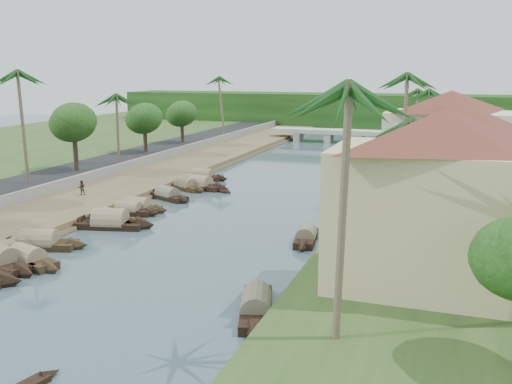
% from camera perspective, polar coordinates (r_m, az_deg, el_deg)
% --- Properties ---
extents(ground, '(220.00, 220.00, 0.00)m').
position_cam_1_polar(ground, '(42.37, -9.42, -6.60)').
color(ground, '#3E545D').
rests_on(ground, ground).
extents(left_bank, '(10.00, 180.00, 0.80)m').
position_cam_1_polar(left_bank, '(66.86, -13.34, 0.50)').
color(left_bank, brown).
rests_on(left_bank, ground).
extents(right_bank, '(16.00, 180.00, 1.20)m').
position_cam_1_polar(right_bank, '(56.60, 18.16, -1.65)').
color(right_bank, '#26431B').
rests_on(right_bank, ground).
extents(road, '(8.00, 180.00, 1.40)m').
position_cam_1_polar(road, '(71.68, -19.10, 1.17)').
color(road, black).
rests_on(road, ground).
extents(retaining_wall, '(0.40, 180.00, 1.10)m').
position_cam_1_polar(retaining_wall, '(69.01, -16.32, 1.50)').
color(retaining_wall, slate).
rests_on(retaining_wall, left_bank).
extents(treeline, '(120.00, 14.00, 8.00)m').
position_cam_1_polar(treeline, '(136.84, 11.06, 7.92)').
color(treeline, '#12340E').
rests_on(treeline, ground).
extents(bridge, '(28.00, 4.00, 2.40)m').
position_cam_1_polar(bridge, '(109.51, 8.87, 5.81)').
color(bridge, '#ABABA0').
rests_on(bridge, ground).
extents(building_near, '(14.85, 14.85, 10.20)m').
position_cam_1_polar(building_near, '(33.87, 17.87, -0.56)').
color(building_near, '#CAB788').
rests_on(building_near, right_bank).
extents(building_mid, '(14.11, 14.11, 9.70)m').
position_cam_1_polar(building_mid, '(49.66, 19.55, 2.91)').
color(building_mid, beige).
rests_on(building_mid, right_bank).
extents(building_far, '(15.59, 15.59, 10.20)m').
position_cam_1_polar(building_far, '(63.51, 18.68, 5.07)').
color(building_far, beige).
rests_on(building_far, right_bank).
extents(building_distant, '(12.62, 12.62, 9.20)m').
position_cam_1_polar(building_distant, '(83.46, 19.56, 6.20)').
color(building_distant, '#CAB788').
rests_on(building_distant, right_bank).
extents(sampan_2, '(7.45, 3.52, 1.97)m').
position_cam_1_polar(sampan_2, '(43.57, -21.87, -6.24)').
color(sampan_2, black).
rests_on(sampan_2, ground).
extents(sampan_4, '(7.97, 3.82, 2.22)m').
position_cam_1_polar(sampan_4, '(47.06, -20.83, -4.81)').
color(sampan_4, black).
rests_on(sampan_4, ground).
extents(sampan_5, '(8.44, 3.79, 2.57)m').
position_cam_1_polar(sampan_5, '(51.31, -14.36, -3.01)').
color(sampan_5, black).
rests_on(sampan_5, ground).
extents(sampan_6, '(7.05, 2.08, 2.10)m').
position_cam_1_polar(sampan_6, '(52.33, -14.17, -2.72)').
color(sampan_6, black).
rests_on(sampan_6, ground).
extents(sampan_7, '(6.53, 1.93, 1.78)m').
position_cam_1_polar(sampan_7, '(55.44, -12.66, -1.83)').
color(sampan_7, black).
rests_on(sampan_7, ground).
extents(sampan_8, '(6.51, 2.01, 2.02)m').
position_cam_1_polar(sampan_8, '(56.47, -11.75, -1.52)').
color(sampan_8, black).
rests_on(sampan_8, ground).
extents(sampan_9, '(7.26, 4.38, 1.90)m').
position_cam_1_polar(sampan_9, '(61.34, -8.85, -0.34)').
color(sampan_9, black).
rests_on(sampan_9, ground).
extents(sampan_10, '(6.74, 4.21, 1.92)m').
position_cam_1_polar(sampan_10, '(65.99, -7.08, 0.60)').
color(sampan_10, black).
rests_on(sampan_10, ground).
extents(sampan_11, '(8.48, 3.08, 2.36)m').
position_cam_1_polar(sampan_11, '(66.27, -5.75, 0.69)').
color(sampan_11, black).
rests_on(sampan_11, ground).
extents(sampan_12, '(7.74, 3.84, 1.88)m').
position_cam_1_polar(sampan_12, '(67.46, -6.30, 0.87)').
color(sampan_12, black).
rests_on(sampan_12, ground).
extents(sampan_13, '(7.23, 1.96, 1.99)m').
position_cam_1_polar(sampan_13, '(71.81, -5.36, 1.58)').
color(sampan_13, black).
rests_on(sampan_13, ground).
extents(sampan_14, '(3.86, 8.39, 2.04)m').
position_cam_1_polar(sampan_14, '(32.74, 0.04, -11.40)').
color(sampan_14, black).
rests_on(sampan_14, ground).
extents(sampan_15, '(2.23, 6.80, 1.85)m').
position_cam_1_polar(sampan_15, '(45.86, 5.04, -4.49)').
color(sampan_15, black).
rests_on(sampan_15, ground).
extents(sampan_16, '(4.06, 8.36, 2.05)m').
position_cam_1_polar(sampan_16, '(58.64, 9.53, -0.93)').
color(sampan_16, black).
rests_on(sampan_16, ground).
extents(canoe_1, '(5.02, 2.77, 0.83)m').
position_cam_1_polar(canoe_1, '(42.88, -22.81, -7.04)').
color(canoe_1, black).
rests_on(canoe_1, ground).
extents(canoe_2, '(5.10, 2.87, 0.76)m').
position_cam_1_polar(canoe_2, '(65.12, -4.07, 0.23)').
color(canoe_2, black).
rests_on(canoe_2, ground).
extents(palm_0, '(3.20, 3.20, 13.11)m').
position_cam_1_polar(palm_0, '(24.91, 8.86, 9.64)').
color(palm_0, '#72634C').
rests_on(palm_0, ground).
extents(palm_1, '(3.20, 3.20, 10.23)m').
position_cam_1_polar(palm_1, '(41.93, 14.40, 6.58)').
color(palm_1, '#72634C').
rests_on(palm_1, ground).
extents(palm_2, '(3.20, 3.20, 13.33)m').
position_cam_1_polar(palm_2, '(56.43, 14.88, 10.90)').
color(palm_2, '#72634C').
rests_on(palm_2, ground).
extents(palm_3, '(3.20, 3.20, 11.34)m').
position_cam_1_polar(palm_3, '(72.44, 16.63, 9.46)').
color(palm_3, '#72634C').
rests_on(palm_3, ground).
extents(palm_5, '(3.20, 3.20, 13.39)m').
position_cam_1_polar(palm_5, '(65.82, -22.61, 10.72)').
color(palm_5, '#72634C').
rests_on(palm_5, ground).
extents(palm_6, '(3.20, 3.20, 10.37)m').
position_cam_1_polar(palm_6, '(76.58, -13.84, 9.18)').
color(palm_6, '#72634C').
rests_on(palm_6, ground).
extents(palm_7, '(3.20, 3.20, 10.84)m').
position_cam_1_polar(palm_7, '(89.17, 15.87, 9.60)').
color(palm_7, '#72634C').
rests_on(palm_7, ground).
extents(palm_8, '(3.20, 3.20, 12.22)m').
position_cam_1_polar(palm_8, '(104.68, -3.34, 11.18)').
color(palm_8, '#72634C').
rests_on(palm_8, ground).
extents(tree_3, '(5.36, 5.36, 8.07)m').
position_cam_1_polar(tree_3, '(72.71, -17.78, 6.57)').
color(tree_3, '#403224').
rests_on(tree_3, ground).
extents(tree_4, '(5.12, 5.12, 7.12)m').
position_cam_1_polar(tree_4, '(86.70, -11.09, 7.17)').
color(tree_4, '#403224').
rests_on(tree_4, ground).
extents(tree_5, '(4.87, 4.87, 6.86)m').
position_cam_1_polar(tree_5, '(97.50, -7.44, 7.72)').
color(tree_5, '#403224').
rests_on(tree_5, ground).
extents(tree_6, '(4.02, 4.02, 7.26)m').
position_cam_1_polar(tree_6, '(66.61, 23.05, 5.29)').
color(tree_6, '#403224').
rests_on(tree_6, ground).
extents(person_far, '(0.93, 0.92, 1.52)m').
position_cam_1_polar(person_far, '(61.53, -17.05, 0.41)').
color(person_far, '#342B24').
rests_on(person_far, left_bank).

